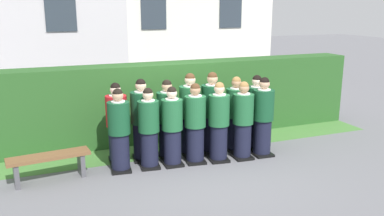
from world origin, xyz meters
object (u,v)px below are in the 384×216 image
at_px(student_rear_row_1, 142,122).
at_px(wooden_bench, 49,162).
at_px(student_front_row_5, 243,122).
at_px(student_rear_row_6, 256,114).
at_px(student_front_row_3, 195,125).
at_px(student_rear_row_5, 236,116).
at_px(student_rear_row_3, 190,116).
at_px(student_front_row_2, 172,128).
at_px(student_rear_row_2, 167,121).
at_px(student_rear_row_4, 212,115).
at_px(student_front_row_6, 263,119).
at_px(student_in_red_blazer, 117,125).
at_px(student_front_row_4, 219,124).
at_px(student_front_row_0, 119,132).
at_px(student_front_row_1, 149,130).

relative_size(student_rear_row_1, wooden_bench, 1.15).
height_order(student_front_row_5, student_rear_row_6, student_rear_row_6).
height_order(student_rear_row_6, wooden_bench, student_rear_row_6).
bearing_deg(student_front_row_3, student_rear_row_5, 16.78).
relative_size(student_rear_row_3, wooden_bench, 1.19).
height_order(student_front_row_2, student_rear_row_2, student_rear_row_2).
height_order(student_front_row_2, wooden_bench, student_front_row_2).
bearing_deg(student_rear_row_3, student_rear_row_4, -9.15).
relative_size(student_front_row_2, student_front_row_3, 0.98).
distance_m(student_front_row_2, student_rear_row_5, 1.54).
bearing_deg(student_front_row_2, student_front_row_5, -6.70).
relative_size(student_front_row_6, student_rear_row_1, 0.99).
relative_size(student_rear_row_2, student_rear_row_5, 1.01).
distance_m(student_in_red_blazer, student_rear_row_5, 2.47).
height_order(student_front_row_3, student_rear_row_2, student_rear_row_2).
relative_size(student_front_row_4, wooden_bench, 1.11).
height_order(student_front_row_3, student_front_row_4, student_front_row_4).
xyz_separation_m(student_front_row_3, wooden_bench, (-2.72, 0.12, -0.40)).
relative_size(student_front_row_3, student_in_red_blazer, 1.00).
bearing_deg(wooden_bench, student_rear_row_5, 3.04).
height_order(student_front_row_6, student_rear_row_3, student_rear_row_3).
height_order(student_front_row_4, student_rear_row_2, student_rear_row_2).
xyz_separation_m(student_rear_row_4, student_rear_row_6, (0.97, -0.12, -0.05)).
bearing_deg(student_rear_row_6, student_rear_row_1, 174.55).
height_order(student_front_row_0, student_rear_row_5, student_rear_row_5).
bearing_deg(student_in_red_blazer, student_front_row_3, -22.52).
relative_size(student_rear_row_6, wooden_bench, 1.12).
bearing_deg(student_front_row_0, student_in_red_blazer, 83.64).
bearing_deg(wooden_bench, student_in_red_blazer, 19.71).
xyz_separation_m(student_front_row_4, student_rear_row_2, (-0.89, 0.54, 0.01)).
bearing_deg(student_rear_row_5, student_front_row_0, -175.35).
bearing_deg(student_front_row_5, student_front_row_0, 174.06).
height_order(student_front_row_5, student_front_row_6, student_front_row_6).
distance_m(student_front_row_5, student_rear_row_6, 0.68).
bearing_deg(student_front_row_6, student_rear_row_6, 80.06).
bearing_deg(student_front_row_1, student_front_row_3, -4.86).
height_order(student_front_row_1, student_in_red_blazer, student_in_red_blazer).
bearing_deg(student_rear_row_1, student_rear_row_2, -5.35).
bearing_deg(student_rear_row_2, student_rear_row_6, -5.48).
distance_m(student_front_row_1, student_front_row_4, 1.39).
bearing_deg(wooden_bench, student_front_row_3, -2.44).
distance_m(student_front_row_1, student_front_row_2, 0.45).
bearing_deg(student_front_row_5, student_in_red_blazer, 163.06).
bearing_deg(student_rear_row_4, student_front_row_2, -159.86).
distance_m(student_front_row_5, student_in_red_blazer, 2.49).
bearing_deg(student_front_row_2, student_front_row_3, -3.38).
height_order(student_front_row_2, student_front_row_5, student_front_row_5).
bearing_deg(student_front_row_5, student_rear_row_5, 80.94).
height_order(student_front_row_2, student_rear_row_4, student_rear_row_4).
xyz_separation_m(student_front_row_3, student_rear_row_5, (1.05, 0.32, 0.01)).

